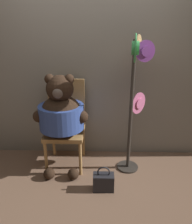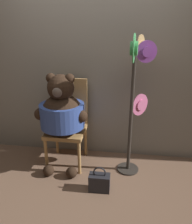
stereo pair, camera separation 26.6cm
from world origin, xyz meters
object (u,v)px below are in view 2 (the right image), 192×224
(teddy_bear, at_px, (62,113))
(handbag_on_ground, at_px, (99,182))
(chair, at_px, (68,120))
(hat_display_rack, at_px, (136,91))

(teddy_bear, xyz_separation_m, handbag_on_ground, (0.52, -0.42, -0.66))
(teddy_bear, relative_size, handbag_on_ground, 4.07)
(chair, distance_m, hat_display_rack, 1.00)
(teddy_bear, height_order, hat_display_rack, hat_display_rack)
(hat_display_rack, distance_m, handbag_on_ground, 1.13)
(hat_display_rack, bearing_deg, chair, 170.44)
(chair, height_order, teddy_bear, teddy_bear)
(handbag_on_ground, bearing_deg, hat_display_rack, 51.56)
(chair, distance_m, teddy_bear, 0.26)
(teddy_bear, distance_m, handbag_on_ground, 0.94)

